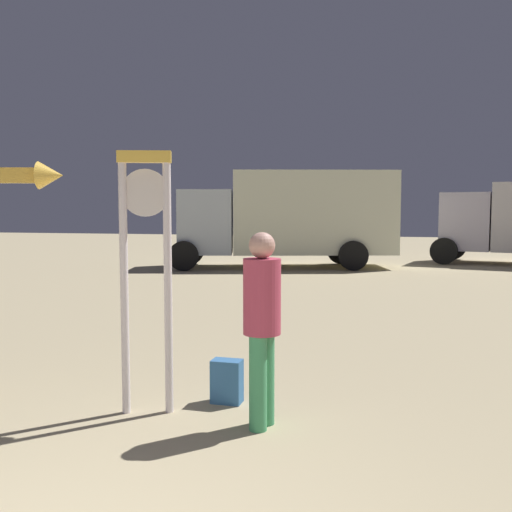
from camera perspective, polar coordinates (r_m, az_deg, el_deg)
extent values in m
cylinder|color=white|center=(5.00, -13.20, -3.34)|extent=(0.07, 0.07, 2.18)
cylinder|color=white|center=(4.95, -8.91, -3.36)|extent=(0.07, 0.07, 2.18)
cube|color=yellow|center=(4.95, -11.27, 9.84)|extent=(0.46, 0.22, 0.10)
cylinder|color=silver|center=(4.96, -11.16, 6.30)|extent=(0.40, 0.16, 0.41)
cube|color=black|center=(4.98, -11.12, 6.29)|extent=(0.09, 0.04, 0.03)
cube|color=black|center=(4.98, -11.12, 6.29)|extent=(0.12, 0.05, 0.13)
cone|color=#FFC448|center=(5.48, -20.07, 7.68)|extent=(0.28, 0.30, 0.25)
cylinder|color=#439C63|center=(4.63, 0.20, -12.77)|extent=(0.15, 0.15, 0.77)
cylinder|color=#439C63|center=(4.76, 0.99, -12.27)|extent=(0.15, 0.15, 0.77)
cylinder|color=#B93D54|center=(4.54, 0.61, -4.12)|extent=(0.31, 0.31, 0.61)
sphere|color=tan|center=(4.50, 0.62, 1.08)|extent=(0.21, 0.21, 0.21)
cube|color=teal|center=(5.32, -2.97, -12.56)|extent=(0.28, 0.17, 0.40)
cube|color=#395892|center=(5.44, -2.61, -12.86)|extent=(0.19, 0.04, 0.18)
cube|color=beige|center=(18.12, 5.78, 4.37)|extent=(5.46, 3.47, 2.58)
cube|color=silver|center=(18.02, -5.07, 3.45)|extent=(2.16, 2.43, 2.00)
cube|color=black|center=(18.10, -7.74, 4.70)|extent=(0.51, 1.66, 0.88)
cylinder|color=black|center=(19.21, -6.66, 0.51)|extent=(0.93, 0.49, 0.90)
cylinder|color=black|center=(17.03, -7.35, 0.01)|extent=(0.93, 0.49, 0.90)
cylinder|color=black|center=(19.41, 8.58, 0.53)|extent=(0.93, 0.49, 0.90)
cylinder|color=black|center=(17.25, 9.82, 0.04)|extent=(0.93, 0.49, 0.90)
cube|color=silver|center=(21.05, 20.62, 3.29)|extent=(2.01, 2.43, 1.98)
cube|color=black|center=(21.15, 18.45, 4.43)|extent=(0.40, 1.78, 0.87)
cylinder|color=black|center=(22.30, 19.35, 0.83)|extent=(0.93, 0.43, 0.90)
cylinder|color=black|center=(20.02, 18.51, 0.47)|extent=(0.93, 0.43, 0.90)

